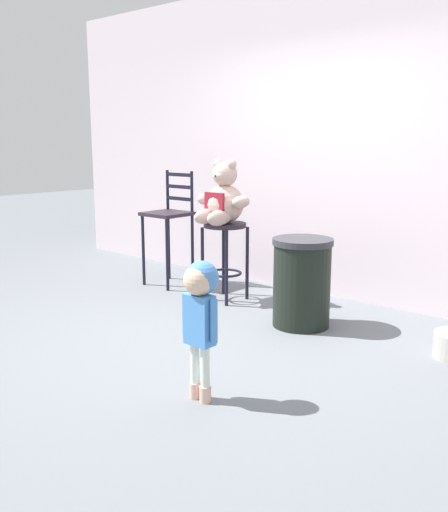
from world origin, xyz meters
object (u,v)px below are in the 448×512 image
object	(u,v)px
child_walking	(200,301)
trash_bin	(302,282)
teddy_bear	(223,200)
bar_chair_empty	(169,220)
bar_stool_with_teddy	(225,245)

from	to	relation	value
child_walking	trash_bin	bearing A→B (deg)	56.91
teddy_bear	trash_bin	distance (m)	1.16
trash_bin	child_walking	bearing A→B (deg)	-78.05
trash_bin	bar_chair_empty	world-z (taller)	bar_chair_empty
bar_stool_with_teddy	teddy_bear	xyz separation A→B (m)	(0.00, -0.03, 0.43)
trash_bin	bar_chair_empty	size ratio (longest dim) A/B	0.61
child_walking	bar_stool_with_teddy	bearing A→B (deg)	82.32
teddy_bear	bar_chair_empty	xyz separation A→B (m)	(-0.83, 0.10, -0.27)
bar_stool_with_teddy	teddy_bear	bearing A→B (deg)	-90.00
bar_stool_with_teddy	bar_chair_empty	xyz separation A→B (m)	(-0.83, 0.08, 0.16)
bar_stool_with_teddy	teddy_bear	distance (m)	0.43
bar_stool_with_teddy	child_walking	world-z (taller)	child_walking
teddy_bear	child_walking	size ratio (longest dim) A/B	0.71
child_walking	bar_chair_empty	bearing A→B (deg)	95.01
bar_stool_with_teddy	bar_chair_empty	distance (m)	0.85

